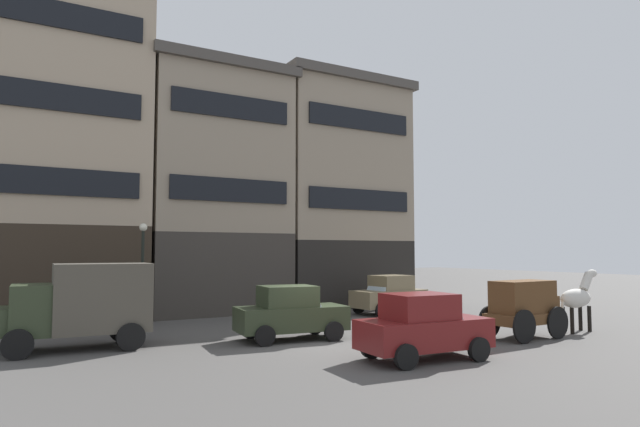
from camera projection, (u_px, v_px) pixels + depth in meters
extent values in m
plane|color=#4C4947|center=(316.00, 342.00, 18.06)|extent=(120.00, 120.00, 0.00)
cube|color=#33281E|center=(51.00, 273.00, 23.76)|extent=(7.33, 5.33, 4.07)
cube|color=tan|center=(58.00, 75.00, 24.37)|extent=(7.33, 5.33, 13.61)
cube|color=black|center=(60.00, 182.00, 21.66)|extent=(6.16, 0.12, 1.10)
cube|color=black|center=(62.00, 98.00, 21.90)|extent=(6.16, 0.12, 1.10)
cube|color=black|center=(65.00, 16.00, 22.13)|extent=(6.16, 0.12, 1.10)
cube|color=#38332D|center=(211.00, 272.00, 27.36)|extent=(6.81, 5.33, 3.87)
cube|color=gray|center=(212.00, 157.00, 27.77)|extent=(6.81, 5.33, 7.90)
cube|color=#47423D|center=(214.00, 76.00, 28.06)|extent=(7.31, 5.83, 0.50)
cube|color=black|center=(231.00, 190.00, 25.28)|extent=(5.72, 0.12, 1.10)
cube|color=black|center=(232.00, 106.00, 25.55)|extent=(5.72, 0.12, 1.10)
cube|color=black|center=(334.00, 272.00, 30.98)|extent=(7.42, 5.33, 3.57)
cube|color=gray|center=(334.00, 166.00, 31.40)|extent=(7.42, 5.33, 8.66)
cube|color=#47423D|center=(333.00, 88.00, 31.72)|extent=(7.92, 5.83, 0.50)
cube|color=black|center=(360.00, 200.00, 28.90)|extent=(6.24, 0.12, 1.10)
cube|color=black|center=(360.00, 119.00, 29.20)|extent=(6.24, 0.12, 1.10)
cube|color=brown|center=(523.00, 318.00, 18.77)|extent=(2.76, 1.43, 0.36)
cube|color=brown|center=(523.00, 297.00, 18.82)|extent=(2.35, 1.21, 1.10)
cube|color=brown|center=(543.00, 302.00, 19.43)|extent=(0.45, 1.06, 0.50)
cylinder|color=black|center=(523.00, 318.00, 19.85)|extent=(1.10, 0.13, 1.10)
cylinder|color=black|center=(558.00, 323.00, 18.65)|extent=(1.10, 0.13, 1.10)
cylinder|color=black|center=(489.00, 322.00, 18.87)|extent=(1.10, 0.13, 1.10)
cylinder|color=black|center=(524.00, 327.00, 17.68)|extent=(1.10, 0.13, 1.10)
ellipsoid|color=beige|center=(576.00, 298.00, 20.26)|extent=(1.73, 0.68, 0.70)
cylinder|color=beige|center=(586.00, 282.00, 20.69)|extent=(0.68, 0.35, 0.76)
ellipsoid|color=beige|center=(592.00, 273.00, 20.93)|extent=(0.57, 0.27, 0.30)
cylinder|color=beige|center=(563.00, 303.00, 19.81)|extent=(0.27, 0.11, 0.65)
cylinder|color=black|center=(580.00, 318.00, 20.66)|extent=(0.14, 0.14, 0.95)
cylinder|color=black|center=(589.00, 319.00, 20.35)|extent=(0.14, 0.14, 0.95)
cylinder|color=black|center=(563.00, 320.00, 20.06)|extent=(0.14, 0.14, 0.95)
cylinder|color=black|center=(572.00, 321.00, 19.76)|extent=(0.14, 0.14, 0.95)
cube|color=#2D3823|center=(37.00, 310.00, 16.13)|extent=(1.47, 1.76, 1.50)
cube|color=#2D3823|center=(9.00, 321.00, 15.79)|extent=(0.96, 1.48, 0.80)
cube|color=#4C473D|center=(102.00, 297.00, 16.98)|extent=(2.88, 2.02, 2.10)
cube|color=silver|center=(20.00, 302.00, 15.94)|extent=(0.25, 1.37, 0.64)
cylinder|color=black|center=(17.00, 345.00, 15.02)|extent=(0.85, 0.26, 0.84)
cylinder|color=black|center=(19.00, 335.00, 16.70)|extent=(0.85, 0.26, 0.84)
cylinder|color=black|center=(131.00, 337.00, 16.41)|extent=(0.85, 0.26, 0.84)
cylinder|color=black|center=(122.00, 329.00, 18.09)|extent=(0.85, 0.26, 0.84)
cube|color=#7A6B4C|center=(389.00, 298.00, 26.24)|extent=(3.81, 1.87, 0.80)
cube|color=#7A6B4C|center=(391.00, 283.00, 26.37)|extent=(1.90, 1.57, 0.70)
cube|color=silver|center=(378.00, 286.00, 25.89)|extent=(0.43, 1.33, 0.56)
cylinder|color=black|center=(381.00, 310.00, 24.84)|extent=(0.67, 0.23, 0.66)
cylinder|color=black|center=(359.00, 307.00, 26.23)|extent=(0.67, 0.23, 0.66)
cylinder|color=black|center=(419.00, 307.00, 26.19)|extent=(0.67, 0.23, 0.66)
cylinder|color=black|center=(396.00, 304.00, 27.58)|extent=(0.67, 0.23, 0.66)
cube|color=#2D3823|center=(291.00, 318.00, 18.45)|extent=(3.86, 2.02, 0.80)
cube|color=#2D3823|center=(287.00, 296.00, 18.44)|extent=(1.96, 1.64, 0.70)
cube|color=silver|center=(311.00, 299.00, 18.77)|extent=(0.49, 1.34, 0.56)
cylinder|color=black|center=(314.00, 325.00, 19.67)|extent=(0.68, 0.26, 0.66)
cylinder|color=black|center=(334.00, 331.00, 18.13)|extent=(0.68, 0.26, 0.66)
cylinder|color=black|center=(250.00, 329.00, 18.72)|extent=(0.68, 0.26, 0.66)
cylinder|color=black|center=(265.00, 336.00, 17.18)|extent=(0.68, 0.26, 0.66)
cube|color=maroon|center=(424.00, 333.00, 15.07)|extent=(3.80, 1.85, 0.80)
cube|color=maroon|center=(419.00, 306.00, 15.05)|extent=(1.89, 1.56, 0.70)
cube|color=silver|center=(444.00, 310.00, 15.42)|extent=(0.42, 1.33, 0.56)
cylinder|color=black|center=(440.00, 340.00, 16.32)|extent=(0.67, 0.22, 0.66)
cylinder|color=black|center=(479.00, 349.00, 14.82)|extent=(0.67, 0.22, 0.66)
cylinder|color=black|center=(371.00, 347.00, 15.27)|extent=(0.67, 0.22, 0.66)
cylinder|color=black|center=(406.00, 357.00, 13.76)|extent=(0.67, 0.22, 0.66)
cylinder|color=black|center=(96.00, 321.00, 20.20)|extent=(0.16, 0.16, 0.85)
cylinder|color=black|center=(102.00, 320.00, 20.30)|extent=(0.16, 0.16, 0.85)
cylinder|color=black|center=(100.00, 301.00, 20.30)|extent=(0.45, 0.45, 0.62)
sphere|color=tan|center=(100.00, 289.00, 20.33)|extent=(0.22, 0.22, 0.22)
cylinder|color=black|center=(100.00, 286.00, 20.34)|extent=(0.28, 0.28, 0.02)
cylinder|color=black|center=(100.00, 285.00, 20.34)|extent=(0.18, 0.18, 0.09)
cylinder|color=black|center=(142.00, 279.00, 21.72)|extent=(0.12, 0.12, 3.80)
sphere|color=silver|center=(143.00, 227.00, 21.86)|extent=(0.32, 0.32, 0.32)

